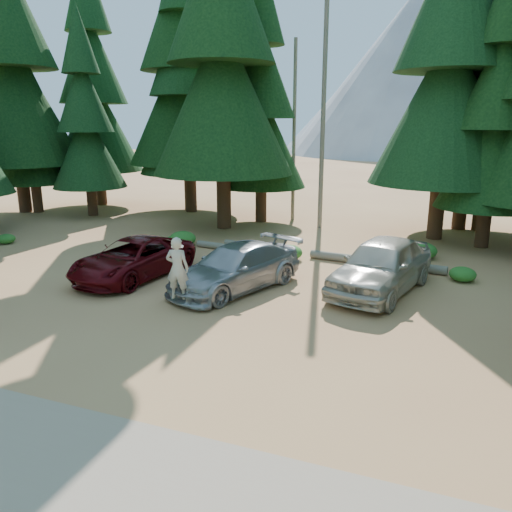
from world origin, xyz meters
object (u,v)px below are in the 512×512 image
(red_pickup, at_px, (133,258))
(log_right, at_px, (375,262))
(silver_minivan_center, at_px, (236,268))
(frisbee_player, at_px, (177,268))
(log_left, at_px, (260,248))
(log_mid, at_px, (232,248))
(silver_minivan_right, at_px, (381,265))

(red_pickup, distance_m, log_right, 9.46)
(silver_minivan_center, relative_size, log_right, 0.96)
(silver_minivan_center, height_order, frisbee_player, frisbee_player)
(red_pickup, height_order, log_right, red_pickup)
(red_pickup, xyz_separation_m, log_right, (8.21, 4.66, -0.55))
(frisbee_player, distance_m, log_right, 8.66)
(silver_minivan_center, distance_m, log_left, 5.45)
(log_mid, bearing_deg, log_right, 6.33)
(silver_minivan_right, height_order, log_mid, silver_minivan_right)
(silver_minivan_center, xyz_separation_m, log_left, (-1.07, 5.31, -0.63))
(silver_minivan_right, height_order, log_right, silver_minivan_right)
(log_left, bearing_deg, silver_minivan_right, -21.26)
(silver_minivan_right, relative_size, log_right, 0.99)
(red_pickup, height_order, frisbee_player, frisbee_player)
(red_pickup, bearing_deg, log_left, 67.83)
(silver_minivan_right, height_order, log_left, silver_minivan_right)
(log_left, distance_m, log_right, 5.26)
(silver_minivan_right, xyz_separation_m, log_mid, (-6.88, 3.19, -0.77))
(log_left, relative_size, log_right, 0.69)
(red_pickup, relative_size, frisbee_player, 2.68)
(frisbee_player, xyz_separation_m, log_right, (5.03, 6.96, -1.14))
(silver_minivan_center, relative_size, silver_minivan_right, 0.97)
(log_left, xyz_separation_m, log_mid, (-1.10, -0.59, 0.01))
(log_mid, distance_m, log_right, 6.31)
(log_mid, bearing_deg, log_left, 35.99)
(log_right, bearing_deg, log_left, 178.89)
(silver_minivan_right, distance_m, frisbee_player, 6.85)
(silver_minivan_center, relative_size, frisbee_player, 2.72)
(silver_minivan_center, height_order, log_mid, silver_minivan_center)
(silver_minivan_center, distance_m, log_mid, 5.23)
(log_left, height_order, log_mid, log_mid)
(frisbee_player, height_order, log_mid, frisbee_player)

